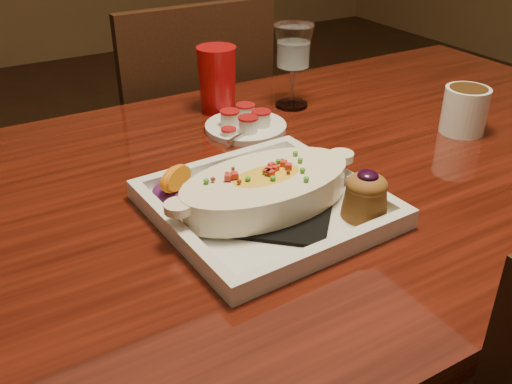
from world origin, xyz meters
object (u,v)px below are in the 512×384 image
chair_far (186,152)px  saucer (246,124)px  table (322,209)px  coffee_mug (466,108)px  red_tumbler (217,80)px  goblet (293,51)px  plate (271,194)px

chair_far → saucer: bearing=83.1°
table → coffee_mug: (0.31, -0.03, 0.15)m
chair_far → red_tumbler: (-0.05, -0.32, 0.31)m
chair_far → coffee_mug: (0.31, -0.66, 0.29)m
goblet → red_tumbler: bearing=159.1°
chair_far → table: bearing=90.0°
red_tumbler → plate: bearing=-106.5°
chair_far → plate: bearing=76.6°
table → red_tumbler: 0.36m
plate → coffee_mug: coffee_mug is taller
table → saucer: saucer is taller
table → chair_far: (-0.00, 0.63, -0.15)m
red_tumbler → coffee_mug: bearing=-43.2°
coffee_mug → saucer: coffee_mug is taller
saucer → red_tumbler: size_ratio=1.17×
table → saucer: bearing=105.5°
plate → saucer: (0.12, 0.29, -0.02)m
chair_far → coffee_mug: size_ratio=7.85×
coffee_mug → red_tumbler: size_ratio=0.86×
table → goblet: size_ratio=8.56×
coffee_mug → goblet: bearing=109.2°
table → goblet: 0.35m
table → saucer: (-0.05, 0.19, 0.11)m
plate → goblet: goblet is taller
chair_far → goblet: 0.53m
coffee_mug → goblet: size_ratio=0.68×
chair_far → plate: size_ratio=2.83×
red_tumbler → chair_far: bearing=80.7°
coffee_mug → goblet: (-0.21, 0.28, 0.07)m
plate → saucer: bearing=64.3°
table → plate: plate is taller
chair_far → red_tumbler: size_ratio=6.78×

